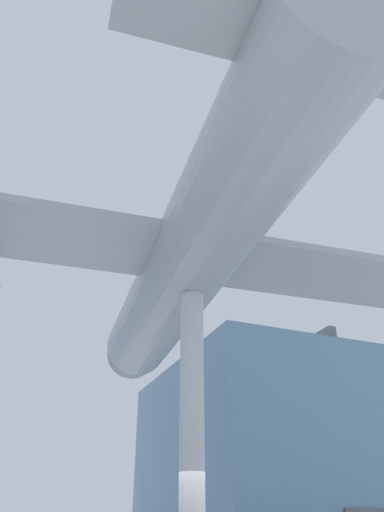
{
  "coord_description": "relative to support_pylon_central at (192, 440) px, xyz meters",
  "views": [
    {
      "loc": [
        -3.76,
        -9.39,
        1.46
      ],
      "look_at": [
        0.0,
        0.0,
        7.14
      ],
      "focal_mm": 35.0,
      "sensor_mm": 36.0,
      "label": 1
    }
  ],
  "objects": [
    {
      "name": "support_pylon_central",
      "position": [
        0.0,
        0.0,
        0.0
      ],
      "size": [
        0.49,
        0.49,
        6.14
      ],
      "color": "#B7B7BC",
      "rests_on": "ground_plane"
    },
    {
      "name": "suspended_airplane",
      "position": [
        0.02,
        0.2,
        4.09
      ],
      "size": [
        17.36,
        14.72,
        3.55
      ],
      "rotation": [
        0.0,
        0.0,
        -0.09
      ],
      "color": "#93999E",
      "rests_on": "support_pylon_central"
    },
    {
      "name": "glass_pavilion_right",
      "position": [
        9.28,
        12.67,
        1.29
      ],
      "size": [
        10.3,
        12.03,
        9.3
      ],
      "color": "slate",
      "rests_on": "ground_plane"
    }
  ]
}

